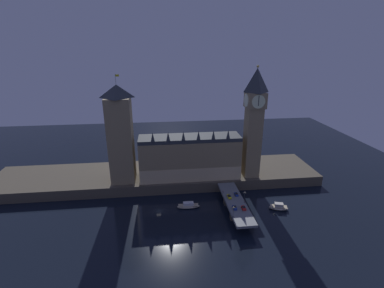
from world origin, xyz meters
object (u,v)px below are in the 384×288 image
boat_upstream (188,206)px  car_southbound_lead (244,208)px  car_northbound_trail (235,208)px  street_lamp_mid (245,195)px  car_northbound_lead (229,197)px  pedestrian_far_rail (223,192)px  victoria_tower (120,135)px  pedestrian_mid_walk (245,202)px  boat_downstream (279,207)px  clock_tower (254,120)px  street_lamp_near (233,211)px  car_southbound_trail (236,194)px

boat_upstream → car_southbound_lead: bearing=-27.1°
car_northbound_trail → street_lamp_mid: size_ratio=0.65×
car_southbound_lead → car_northbound_lead: bearing=110.2°
pedestrian_far_rail → street_lamp_mid: (9.92, -10.39, 2.82)m
victoria_tower → pedestrian_mid_walk: size_ratio=39.27×
victoria_tower → boat_downstream: (91.08, -35.07, -36.34)m
clock_tower → boat_upstream: size_ratio=5.39×
clock_tower → street_lamp_near: clock_tower is taller
car_southbound_lead → pedestrian_far_rail: size_ratio=2.29×
victoria_tower → street_lamp_mid: bearing=-25.6°
car_northbound_trail → car_southbound_trail: size_ratio=0.95×
clock_tower → street_lamp_near: (-23.53, -46.07, -34.84)m
street_lamp_mid → boat_upstream: 33.13m
car_southbound_lead → car_northbound_trail: bearing=170.2°
victoria_tower → car_northbound_lead: size_ratio=14.58×
car_southbound_trail → boat_downstream: car_southbound_trail is taller
car_northbound_lead → pedestrian_far_rail: 6.08m
clock_tower → car_northbound_lead: 50.88m
street_lamp_near → pedestrian_far_rail: bearing=89.1°
pedestrian_mid_walk → car_southbound_trail: bearing=104.7°
clock_tower → street_lamp_near: bearing=-117.1°
car_southbound_trail → street_lamp_mid: (2.78, -6.90, 3.11)m
car_southbound_lead → car_southbound_trail: bearing=90.0°
victoria_tower → car_northbound_trail: size_ratio=17.61×
victoria_tower → street_lamp_mid: 83.08m
car_southbound_lead → boat_downstream: car_southbound_lead is taller
car_southbound_trail → boat_upstream: car_southbound_trail is taller
car_northbound_lead → boat_upstream: 24.47m
car_northbound_trail → pedestrian_far_rail: 17.83m
car_northbound_trail → boat_downstream: car_northbound_trail is taller
car_southbound_trail → boat_upstream: 29.07m
car_northbound_lead → street_lamp_near: size_ratio=0.74×
pedestrian_far_rail → boat_upstream: pedestrian_far_rail is taller
pedestrian_far_rail → boat_upstream: bearing=-169.7°
car_northbound_trail → pedestrian_mid_walk: 8.77m
clock_tower → car_southbound_trail: bearing=-123.2°
car_northbound_trail → street_lamp_near: (-2.78, -7.44, 3.16)m
car_southbound_trail → street_lamp_mid: street_lamp_mid is taller
car_northbound_lead → pedestrian_mid_walk: size_ratio=2.69×
car_southbound_lead → street_lamp_near: 10.53m
victoria_tower → pedestrian_far_rail: victoria_tower is taller
street_lamp_mid → pedestrian_mid_walk: bearing=-100.4°
boat_upstream → boat_downstream: bearing=-8.5°
car_northbound_trail → car_southbound_trail: bearing=71.4°
street_lamp_near → victoria_tower: bearing=141.1°
clock_tower → car_southbound_trail: (-15.99, -24.45, -38.14)m
boat_downstream → clock_tower: bearing=102.6°
clock_tower → car_southbound_lead: bearing=-112.1°
victoria_tower → car_southbound_trail: (67.80, -26.96, -30.95)m
car_southbound_lead → street_lamp_near: bearing=-138.7°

